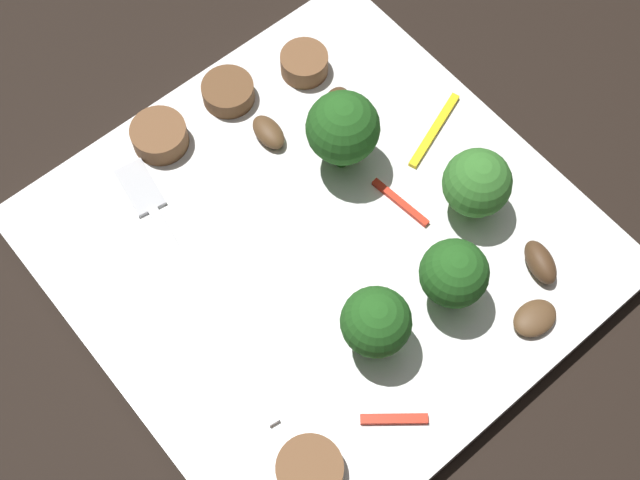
{
  "coord_description": "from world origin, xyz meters",
  "views": [
    {
      "loc": [
        -0.16,
        0.13,
        0.46
      ],
      "look_at": [
        0.0,
        0.0,
        0.02
      ],
      "focal_mm": 47.94,
      "sensor_mm": 36.0,
      "label": 1
    }
  ],
  "objects_px": {
    "mushroom_0": "(268,132)",
    "broccoli_floret_2": "(454,274)",
    "plate": "(320,246)",
    "mushroom_3": "(535,318)",
    "broccoli_floret_3": "(343,128)",
    "mushroom_1": "(540,262)",
    "broccoli_floret_1": "(477,183)",
    "pepper_strip_2": "(434,130)",
    "sausage_slice_2": "(160,136)",
    "sausage_slice_0": "(304,63)",
    "pepper_strip_0": "(400,202)",
    "sausage_slice_3": "(228,92)",
    "mushroom_2": "(337,104)",
    "pepper_strip_1": "(394,419)",
    "sausage_slice_1": "(310,470)",
    "fork": "(184,265)",
    "broccoli_floret_0": "(376,323)"
  },
  "relations": [
    {
      "from": "mushroom_0",
      "to": "broccoli_floret_2",
      "type": "bearing_deg",
      "value": -175.85
    },
    {
      "from": "plate",
      "to": "mushroom_3",
      "type": "height_order",
      "value": "mushroom_3"
    },
    {
      "from": "broccoli_floret_3",
      "to": "mushroom_1",
      "type": "relative_size",
      "value": 2.11
    },
    {
      "from": "broccoli_floret_1",
      "to": "pepper_strip_2",
      "type": "xyz_separation_m",
      "value": [
        0.05,
        -0.02,
        -0.03
      ]
    },
    {
      "from": "sausage_slice_2",
      "to": "mushroom_1",
      "type": "bearing_deg",
      "value": -150.58
    },
    {
      "from": "sausage_slice_0",
      "to": "pepper_strip_0",
      "type": "relative_size",
      "value": 0.73
    },
    {
      "from": "sausage_slice_3",
      "to": "mushroom_2",
      "type": "xyz_separation_m",
      "value": [
        -0.05,
        -0.05,
        -0.0
      ]
    },
    {
      "from": "pepper_strip_1",
      "to": "broccoli_floret_2",
      "type": "bearing_deg",
      "value": -64.49
    },
    {
      "from": "mushroom_1",
      "to": "pepper_strip_1",
      "type": "bearing_deg",
      "value": 95.76
    },
    {
      "from": "broccoli_floret_3",
      "to": "pepper_strip_1",
      "type": "relative_size",
      "value": 1.65
    },
    {
      "from": "sausage_slice_1",
      "to": "pepper_strip_2",
      "type": "distance_m",
      "value": 0.22
    },
    {
      "from": "fork",
      "to": "mushroom_3",
      "type": "bearing_deg",
      "value": -130.06
    },
    {
      "from": "sausage_slice_0",
      "to": "sausage_slice_2",
      "type": "relative_size",
      "value": 0.89
    },
    {
      "from": "sausage_slice_2",
      "to": "sausage_slice_3",
      "type": "height_order",
      "value": "sausage_slice_2"
    },
    {
      "from": "broccoli_floret_1",
      "to": "pepper_strip_0",
      "type": "relative_size",
      "value": 1.18
    },
    {
      "from": "broccoli_floret_0",
      "to": "broccoli_floret_3",
      "type": "xyz_separation_m",
      "value": [
        0.1,
        -0.06,
        0.01
      ]
    },
    {
      "from": "broccoli_floret_1",
      "to": "mushroom_1",
      "type": "xyz_separation_m",
      "value": [
        -0.05,
        -0.0,
        -0.02
      ]
    },
    {
      "from": "sausage_slice_0",
      "to": "mushroom_0",
      "type": "relative_size",
      "value": 1.15
    },
    {
      "from": "pepper_strip_2",
      "to": "mushroom_2",
      "type": "bearing_deg",
      "value": 34.88
    },
    {
      "from": "broccoli_floret_0",
      "to": "mushroom_3",
      "type": "relative_size",
      "value": 1.94
    },
    {
      "from": "plate",
      "to": "sausage_slice_3",
      "type": "relative_size",
      "value": 8.56
    },
    {
      "from": "sausage_slice_1",
      "to": "pepper_strip_2",
      "type": "bearing_deg",
      "value": -60.18
    },
    {
      "from": "broccoli_floret_1",
      "to": "mushroom_3",
      "type": "distance_m",
      "value": 0.08
    },
    {
      "from": "sausage_slice_1",
      "to": "mushroom_1",
      "type": "height_order",
      "value": "mushroom_1"
    },
    {
      "from": "mushroom_1",
      "to": "mushroom_3",
      "type": "distance_m",
      "value": 0.03
    },
    {
      "from": "sausage_slice_1",
      "to": "broccoli_floret_1",
      "type": "bearing_deg",
      "value": -71.31
    },
    {
      "from": "mushroom_0",
      "to": "broccoli_floret_3",
      "type": "bearing_deg",
      "value": -151.3
    },
    {
      "from": "broccoli_floret_2",
      "to": "broccoli_floret_1",
      "type": "bearing_deg",
      "value": -56.93
    },
    {
      "from": "sausage_slice_0",
      "to": "sausage_slice_3",
      "type": "xyz_separation_m",
      "value": [
        0.01,
        0.05,
        -0.0
      ]
    },
    {
      "from": "broccoli_floret_0",
      "to": "mushroom_3",
      "type": "xyz_separation_m",
      "value": [
        -0.05,
        -0.08,
        -0.03
      ]
    },
    {
      "from": "broccoli_floret_3",
      "to": "mushroom_2",
      "type": "relative_size",
      "value": 2.37
    },
    {
      "from": "pepper_strip_0",
      "to": "broccoli_floret_0",
      "type": "bearing_deg",
      "value": 127.74
    },
    {
      "from": "broccoli_floret_3",
      "to": "pepper_strip_1",
      "type": "distance_m",
      "value": 0.16
    },
    {
      "from": "mushroom_1",
      "to": "pepper_strip_1",
      "type": "relative_size",
      "value": 0.78
    },
    {
      "from": "sausage_slice_3",
      "to": "pepper_strip_1",
      "type": "distance_m",
      "value": 0.22
    },
    {
      "from": "pepper_strip_1",
      "to": "pepper_strip_2",
      "type": "bearing_deg",
      "value": -49.97
    },
    {
      "from": "sausage_slice_0",
      "to": "sausage_slice_1",
      "type": "xyz_separation_m",
      "value": [
        -0.19,
        0.16,
        -0.0
      ]
    },
    {
      "from": "sausage_slice_3",
      "to": "broccoli_floret_2",
      "type": "bearing_deg",
      "value": -176.34
    },
    {
      "from": "sausage_slice_2",
      "to": "mushroom_0",
      "type": "bearing_deg",
      "value": -126.59
    },
    {
      "from": "sausage_slice_1",
      "to": "mushroom_3",
      "type": "distance_m",
      "value": 0.15
    },
    {
      "from": "sausage_slice_2",
      "to": "sausage_slice_3",
      "type": "bearing_deg",
      "value": -90.63
    },
    {
      "from": "sausage_slice_0",
      "to": "fork",
      "type": "bearing_deg",
      "value": 113.76
    },
    {
      "from": "sausage_slice_1",
      "to": "pepper_strip_0",
      "type": "relative_size",
      "value": 0.83
    },
    {
      "from": "broccoli_floret_2",
      "to": "pepper_strip_0",
      "type": "xyz_separation_m",
      "value": [
        0.06,
        -0.02,
        -0.03
      ]
    },
    {
      "from": "sausage_slice_1",
      "to": "sausage_slice_3",
      "type": "height_order",
      "value": "same"
    },
    {
      "from": "sausage_slice_0",
      "to": "mushroom_3",
      "type": "distance_m",
      "value": 0.21
    },
    {
      "from": "fork",
      "to": "broccoli_floret_0",
      "type": "bearing_deg",
      "value": -143.48
    },
    {
      "from": "sausage_slice_2",
      "to": "sausage_slice_3",
      "type": "distance_m",
      "value": 0.05
    },
    {
      "from": "mushroom_1",
      "to": "mushroom_2",
      "type": "bearing_deg",
      "value": 6.79
    },
    {
      "from": "plate",
      "to": "mushroom_0",
      "type": "height_order",
      "value": "mushroom_0"
    }
  ]
}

